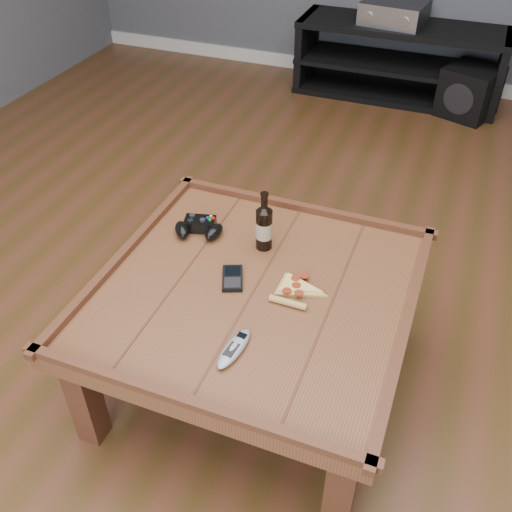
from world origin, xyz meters
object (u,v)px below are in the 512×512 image
(beer_bottle, at_px, (264,226))
(smartphone, at_px, (232,278))
(pizza_slice, at_px, (295,289))
(game_controller, at_px, (199,228))
(remote_control, at_px, (234,349))
(subwoofer, at_px, (469,92))
(coffee_table, at_px, (255,302))
(av_receiver, at_px, (394,12))
(media_console, at_px, (398,62))

(beer_bottle, height_order, smartphone, beer_bottle)
(smartphone, bearing_deg, pizza_slice, -16.26)
(game_controller, bearing_deg, pizza_slice, -36.58)
(remote_control, relative_size, subwoofer, 0.42)
(coffee_table, relative_size, subwoofer, 2.49)
(game_controller, height_order, smartphone, game_controller)
(smartphone, relative_size, remote_control, 0.80)
(pizza_slice, relative_size, subwoofer, 0.53)
(game_controller, height_order, av_receiver, av_receiver)
(coffee_table, bearing_deg, beer_bottle, 103.11)
(beer_bottle, bearing_deg, smartphone, -99.51)
(smartphone, distance_m, remote_control, 0.31)
(beer_bottle, xyz_separation_m, subwoofer, (0.56, 2.40, -0.38))
(smartphone, relative_size, subwoofer, 0.33)
(pizza_slice, relative_size, av_receiver, 0.50)
(av_receiver, bearing_deg, pizza_slice, -78.56)
(game_controller, height_order, pizza_slice, game_controller)
(remote_control, bearing_deg, av_receiver, 98.86)
(av_receiver, relative_size, subwoofer, 1.07)
(pizza_slice, relative_size, smartphone, 1.59)
(smartphone, bearing_deg, coffee_table, -30.14)
(beer_bottle, bearing_deg, coffee_table, -76.89)
(coffee_table, bearing_deg, av_receiver, 91.64)
(beer_bottle, xyz_separation_m, av_receiver, (-0.03, 2.53, 0.03))
(coffee_table, bearing_deg, remote_control, -81.31)
(pizza_slice, distance_m, remote_control, 0.32)
(subwoofer, bearing_deg, coffee_table, -80.76)
(coffee_table, xyz_separation_m, av_receiver, (-0.08, 2.74, 0.18))
(pizza_slice, bearing_deg, media_console, 93.13)
(remote_control, bearing_deg, subwoofer, 87.42)
(coffee_table, relative_size, av_receiver, 2.33)
(remote_control, height_order, av_receiver, av_receiver)
(pizza_slice, bearing_deg, beer_bottle, 134.61)
(pizza_slice, bearing_deg, subwoofer, 82.07)
(subwoofer, bearing_deg, remote_control, -78.94)
(av_receiver, bearing_deg, subwoofer, -5.73)
(coffee_table, height_order, smartphone, coffee_table)
(media_console, relative_size, remote_control, 8.09)
(pizza_slice, bearing_deg, av_receiver, 94.79)
(media_console, relative_size, pizza_slice, 6.37)
(coffee_table, xyz_separation_m, pizza_slice, (0.12, 0.03, 0.07))
(media_console, relative_size, beer_bottle, 6.25)
(pizza_slice, height_order, av_receiver, av_receiver)
(remote_control, relative_size, av_receiver, 0.39)
(media_console, relative_size, subwoofer, 3.39)
(beer_bottle, relative_size, smartphone, 1.62)
(av_receiver, distance_m, subwoofer, 0.73)
(game_controller, distance_m, subwoofer, 2.56)
(media_console, bearing_deg, coffee_table, -90.00)
(game_controller, relative_size, subwoofer, 0.47)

